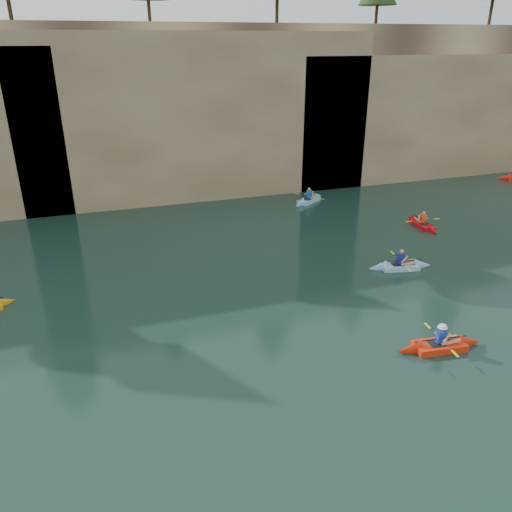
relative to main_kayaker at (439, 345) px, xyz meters
name	(u,v)px	position (x,y,z in m)	size (l,w,h in m)	color
ground	(306,395)	(-5.72, -0.86, -0.17)	(160.00, 160.00, 0.00)	black
cliff	(157,101)	(-5.72, 29.14, 5.83)	(70.00, 16.00, 12.00)	tan
cliff_slab_center	(203,116)	(-3.72, 21.74, 5.53)	(24.00, 2.40, 11.40)	tan
cliff_slab_east	(447,115)	(16.28, 21.74, 4.75)	(26.00, 2.40, 9.84)	tan
sea_cave_center	(120,184)	(-9.72, 21.09, 1.43)	(3.50, 1.00, 3.20)	black
sea_cave_east	(312,160)	(4.28, 21.09, 2.08)	(5.00, 1.00, 4.50)	black
main_kayaker	(439,345)	(0.00, 0.00, 0.00)	(3.45, 2.30, 1.26)	red
kayaker_ltblue_near	(400,266)	(2.60, 6.53, -0.01)	(3.33, 2.48, 1.28)	#88C1E4
kayaker_red_far	(422,224)	(7.36, 11.38, -0.02)	(2.35, 3.28, 1.19)	red
kayaker_ltblue_mid	(309,200)	(2.82, 18.14, -0.01)	(3.22, 2.50, 1.28)	#84BEDE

